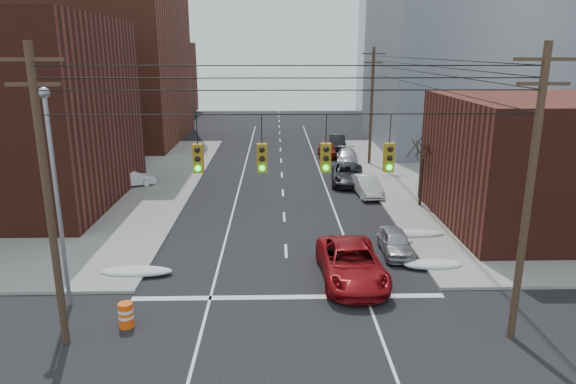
{
  "coord_description": "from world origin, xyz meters",
  "views": [
    {
      "loc": [
        -0.52,
        -14.39,
        10.68
      ],
      "look_at": [
        0.15,
        13.38,
        3.0
      ],
      "focal_mm": 32.0,
      "sensor_mm": 36.0,
      "label": 1
    }
  ],
  "objects_px": {
    "lot_car_b": "(104,171)",
    "parked_car_e": "(327,149)",
    "red_pickup": "(351,263)",
    "parked_car_a": "(396,242)",
    "parked_car_b": "(367,186)",
    "lot_car_c": "(36,178)",
    "construction_barrel": "(126,315)",
    "lot_car_a": "(131,179)",
    "lot_car_d": "(63,168)",
    "parked_car_f": "(337,142)",
    "parked_car_d": "(347,157)",
    "parked_car_c": "(348,174)"
  },
  "relations": [
    {
      "from": "construction_barrel",
      "to": "red_pickup",
      "type": "bearing_deg",
      "value": 23.28
    },
    {
      "from": "parked_car_f",
      "to": "red_pickup",
      "type": "bearing_deg",
      "value": -93.19
    },
    {
      "from": "red_pickup",
      "to": "parked_car_a",
      "type": "distance_m",
      "value": 4.32
    },
    {
      "from": "parked_car_b",
      "to": "parked_car_c",
      "type": "relative_size",
      "value": 0.8
    },
    {
      "from": "lot_car_b",
      "to": "lot_car_d",
      "type": "bearing_deg",
      "value": 82.57
    },
    {
      "from": "parked_car_b",
      "to": "lot_car_a",
      "type": "distance_m",
      "value": 18.7
    },
    {
      "from": "lot_car_c",
      "to": "lot_car_d",
      "type": "relative_size",
      "value": 1.16
    },
    {
      "from": "lot_car_a",
      "to": "lot_car_c",
      "type": "distance_m",
      "value": 7.61
    },
    {
      "from": "parked_car_a",
      "to": "lot_car_a",
      "type": "distance_m",
      "value": 23.03
    },
    {
      "from": "construction_barrel",
      "to": "parked_car_b",
      "type": "bearing_deg",
      "value": 55.81
    },
    {
      "from": "parked_car_e",
      "to": "construction_barrel",
      "type": "xyz_separation_m",
      "value": [
        -11.33,
        -33.87,
        -0.23
      ]
    },
    {
      "from": "red_pickup",
      "to": "construction_barrel",
      "type": "xyz_separation_m",
      "value": [
        -9.59,
        -4.13,
        -0.34
      ]
    },
    {
      "from": "lot_car_a",
      "to": "parked_car_a",
      "type": "bearing_deg",
      "value": -151.9
    },
    {
      "from": "lot_car_b",
      "to": "parked_car_a",
      "type": "bearing_deg",
      "value": -115.7
    },
    {
      "from": "construction_barrel",
      "to": "lot_car_d",
      "type": "bearing_deg",
      "value": 116.17
    },
    {
      "from": "parked_car_b",
      "to": "construction_barrel",
      "type": "height_order",
      "value": "parked_car_b"
    },
    {
      "from": "parked_car_d",
      "to": "parked_car_f",
      "type": "bearing_deg",
      "value": 95.75
    },
    {
      "from": "parked_car_e",
      "to": "lot_car_d",
      "type": "height_order",
      "value": "lot_car_d"
    },
    {
      "from": "construction_barrel",
      "to": "lot_car_c",
      "type": "bearing_deg",
      "value": 121.21
    },
    {
      "from": "parked_car_c",
      "to": "lot_car_d",
      "type": "distance_m",
      "value": 24.58
    },
    {
      "from": "lot_car_c",
      "to": "parked_car_c",
      "type": "bearing_deg",
      "value": -74.49
    },
    {
      "from": "lot_car_c",
      "to": "construction_barrel",
      "type": "relative_size",
      "value": 4.8
    },
    {
      "from": "lot_car_c",
      "to": "construction_barrel",
      "type": "xyz_separation_m",
      "value": [
        13.19,
        -21.78,
        -0.34
      ]
    },
    {
      "from": "construction_barrel",
      "to": "parked_car_d",
      "type": "bearing_deg",
      "value": 66.83
    },
    {
      "from": "parked_car_b",
      "to": "parked_car_c",
      "type": "distance_m",
      "value": 3.66
    },
    {
      "from": "parked_car_e",
      "to": "construction_barrel",
      "type": "distance_m",
      "value": 35.72
    },
    {
      "from": "parked_car_e",
      "to": "lot_car_c",
      "type": "xyz_separation_m",
      "value": [
        -24.53,
        -12.09,
        0.11
      ]
    },
    {
      "from": "parked_car_c",
      "to": "lot_car_d",
      "type": "bearing_deg",
      "value": 179.05
    },
    {
      "from": "parked_car_b",
      "to": "parked_car_c",
      "type": "xyz_separation_m",
      "value": [
        -0.99,
        3.53,
        0.05
      ]
    },
    {
      "from": "lot_car_d",
      "to": "parked_car_d",
      "type": "bearing_deg",
      "value": -94.7
    },
    {
      "from": "red_pickup",
      "to": "parked_car_f",
      "type": "distance_m",
      "value": 34.51
    },
    {
      "from": "parked_car_b",
      "to": "lot_car_c",
      "type": "distance_m",
      "value": 26.27
    },
    {
      "from": "lot_car_c",
      "to": "lot_car_d",
      "type": "bearing_deg",
      "value": 2.28
    },
    {
      "from": "red_pickup",
      "to": "lot_car_d",
      "type": "height_order",
      "value": "red_pickup"
    },
    {
      "from": "parked_car_d",
      "to": "parked_car_f",
      "type": "relative_size",
      "value": 1.05
    },
    {
      "from": "parked_car_d",
      "to": "lot_car_b",
      "type": "distance_m",
      "value": 22.32
    },
    {
      "from": "parked_car_e",
      "to": "parked_car_f",
      "type": "height_order",
      "value": "parked_car_f"
    },
    {
      "from": "parked_car_c",
      "to": "lot_car_a",
      "type": "distance_m",
      "value": 17.56
    },
    {
      "from": "parked_car_e",
      "to": "lot_car_c",
      "type": "relative_size",
      "value": 0.9
    },
    {
      "from": "red_pickup",
      "to": "lot_car_c",
      "type": "bearing_deg",
      "value": 140.58
    },
    {
      "from": "lot_car_b",
      "to": "parked_car_e",
      "type": "bearing_deg",
      "value": -50.64
    },
    {
      "from": "parked_car_a",
      "to": "parked_car_c",
      "type": "distance_m",
      "value": 15.24
    },
    {
      "from": "lot_car_b",
      "to": "parked_car_d",
      "type": "bearing_deg",
      "value": -60.93
    },
    {
      "from": "parked_car_b",
      "to": "lot_car_c",
      "type": "height_order",
      "value": "lot_car_c"
    },
    {
      "from": "parked_car_f",
      "to": "lot_car_b",
      "type": "xyz_separation_m",
      "value": [
        -21.41,
        -14.56,
        0.1
      ]
    },
    {
      "from": "parked_car_d",
      "to": "parked_car_f",
      "type": "xyz_separation_m",
      "value": [
        0.0,
        8.26,
        0.06
      ]
    },
    {
      "from": "red_pickup",
      "to": "lot_car_d",
      "type": "xyz_separation_m",
      "value": [
        -22.05,
        21.25,
        0.01
      ]
    },
    {
      "from": "lot_car_a",
      "to": "construction_barrel",
      "type": "distance_m",
      "value": 22.35
    },
    {
      "from": "red_pickup",
      "to": "lot_car_b",
      "type": "height_order",
      "value": "red_pickup"
    },
    {
      "from": "parked_car_b",
      "to": "construction_barrel",
      "type": "distance_m",
      "value": 23.02
    }
  ]
}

